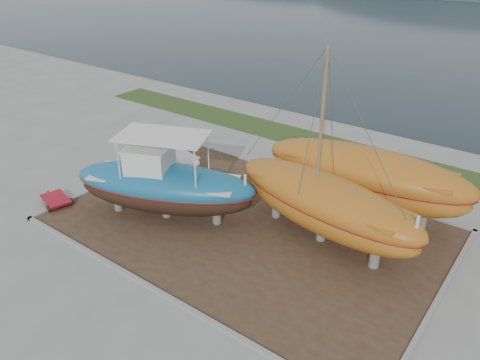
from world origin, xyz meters
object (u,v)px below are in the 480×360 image
Objects in this scene: orange_bare_hull at (364,183)px; red_trailer at (56,201)px; orange_sailboat at (329,153)px; white_dinghy at (172,159)px; blue_caique at (164,177)px.

orange_bare_hull is 16.07m from red_trailer.
orange_sailboat is 0.93× the size of orange_bare_hull.
white_dinghy is 7.01m from red_trailer.
red_trailer is at bearing -102.12° from white_dinghy.
blue_caique is 5.56m from white_dinghy.
white_dinghy is 11.47m from orange_bare_hull.
orange_bare_hull reaches higher than white_dinghy.
orange_bare_hull is (11.22, 2.19, 1.03)m from white_dinghy.
blue_caique is 9.92m from orange_bare_hull.
orange_sailboat is at bearing -0.86° from white_dinghy.
blue_caique is 0.94× the size of orange_sailboat.
red_trailer is (-12.86, -5.47, -4.30)m from orange_sailboat.
orange_sailboat reaches higher than white_dinghy.
white_dinghy is 11.45m from orange_sailboat.
orange_sailboat is at bearing -1.64° from blue_caique.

